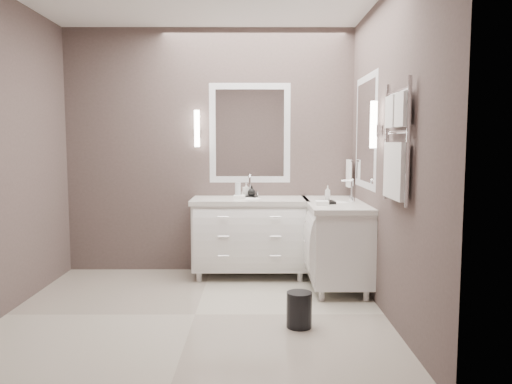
{
  "coord_description": "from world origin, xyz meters",
  "views": [
    {
      "loc": [
        0.51,
        -4.09,
        1.45
      ],
      "look_at": [
        0.52,
        0.7,
        0.97
      ],
      "focal_mm": 35.0,
      "sensor_mm": 36.0,
      "label": 1
    }
  ],
  "objects_px": {
    "vanity_right": "(335,238)",
    "waste_bin": "(299,310)",
    "towel_ladder": "(396,150)",
    "vanity_back": "(250,232)"
  },
  "relations": [
    {
      "from": "vanity_right",
      "to": "waste_bin",
      "type": "distance_m",
      "value": 1.32
    },
    {
      "from": "waste_bin",
      "to": "vanity_right",
      "type": "bearing_deg",
      "value": 68.33
    },
    {
      "from": "vanity_right",
      "to": "towel_ladder",
      "type": "xyz_separation_m",
      "value": [
        0.23,
        -1.3,
        0.91
      ]
    },
    {
      "from": "towel_ladder",
      "to": "waste_bin",
      "type": "relative_size",
      "value": 3.22
    },
    {
      "from": "vanity_back",
      "to": "vanity_right",
      "type": "bearing_deg",
      "value": -20.38
    },
    {
      "from": "vanity_right",
      "to": "vanity_back",
      "type": "bearing_deg",
      "value": 159.62
    },
    {
      "from": "vanity_back",
      "to": "towel_ladder",
      "type": "height_order",
      "value": "towel_ladder"
    },
    {
      "from": "towel_ladder",
      "to": "vanity_right",
      "type": "bearing_deg",
      "value": 99.84
    },
    {
      "from": "vanity_back",
      "to": "towel_ladder",
      "type": "xyz_separation_m",
      "value": [
        1.1,
        -1.63,
        0.91
      ]
    },
    {
      "from": "vanity_back",
      "to": "vanity_right",
      "type": "xyz_separation_m",
      "value": [
        0.88,
        -0.33,
        0.0
      ]
    }
  ]
}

